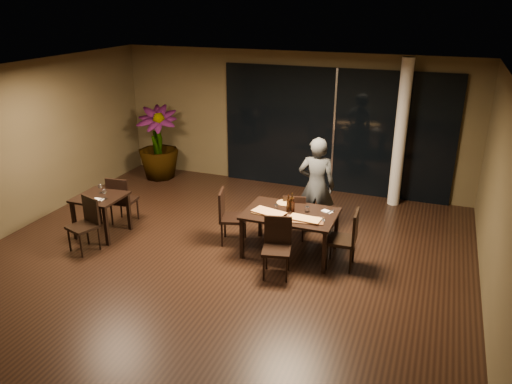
# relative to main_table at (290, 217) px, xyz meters

# --- Properties ---
(ground) EXTENTS (8.00, 8.00, 0.00)m
(ground) POSITION_rel_main_table_xyz_m (-1.00, -0.80, -0.68)
(ground) COLOR black
(ground) RESTS_ON ground
(wall_back) EXTENTS (8.00, 0.10, 3.00)m
(wall_back) POSITION_rel_main_table_xyz_m (-1.00, 3.25, 0.82)
(wall_back) COLOR #473D25
(wall_back) RESTS_ON ground
(wall_left) EXTENTS (0.10, 8.00, 3.00)m
(wall_left) POSITION_rel_main_table_xyz_m (-5.05, -0.80, 0.82)
(wall_left) COLOR #473D25
(wall_left) RESTS_ON ground
(wall_right) EXTENTS (0.10, 8.00, 3.00)m
(wall_right) POSITION_rel_main_table_xyz_m (3.05, -0.80, 0.82)
(wall_right) COLOR #473D25
(wall_right) RESTS_ON ground
(ceiling) EXTENTS (8.00, 8.00, 0.04)m
(ceiling) POSITION_rel_main_table_xyz_m (-1.00, -0.80, 2.34)
(ceiling) COLOR white
(ceiling) RESTS_ON wall_back
(window_panel) EXTENTS (5.00, 0.06, 2.70)m
(window_panel) POSITION_rel_main_table_xyz_m (0.00, 3.16, 0.67)
(window_panel) COLOR black
(window_panel) RESTS_ON ground
(column) EXTENTS (0.24, 0.24, 3.00)m
(column) POSITION_rel_main_table_xyz_m (1.40, 2.85, 0.82)
(column) COLOR silver
(column) RESTS_ON ground
(main_table) EXTENTS (1.50, 1.00, 0.75)m
(main_table) POSITION_rel_main_table_xyz_m (0.00, 0.00, 0.00)
(main_table) COLOR black
(main_table) RESTS_ON ground
(side_table) EXTENTS (0.80, 0.80, 0.75)m
(side_table) POSITION_rel_main_table_xyz_m (-3.40, -0.50, -0.05)
(side_table) COLOR black
(side_table) RESTS_ON ground
(chair_main_far) EXTENTS (0.47, 0.47, 0.86)m
(chair_main_far) POSITION_rel_main_table_xyz_m (-0.09, 0.53, -0.19)
(chair_main_far) COLOR black
(chair_main_far) RESTS_ON ground
(chair_main_near) EXTENTS (0.51, 0.51, 0.93)m
(chair_main_near) POSITION_rel_main_table_xyz_m (0.00, -0.69, -0.16)
(chair_main_near) COLOR black
(chair_main_near) RESTS_ON ground
(chair_main_left) EXTENTS (0.56, 0.56, 0.97)m
(chair_main_left) POSITION_rel_main_table_xyz_m (-1.13, 0.02, -0.13)
(chair_main_left) COLOR black
(chair_main_left) RESTS_ON ground
(chair_main_right) EXTENTS (0.48, 0.48, 0.98)m
(chair_main_right) POSITION_rel_main_table_xyz_m (0.97, -0.13, -0.13)
(chair_main_right) COLOR black
(chair_main_right) RESTS_ON ground
(chair_side_far) EXTENTS (0.49, 0.49, 0.95)m
(chair_side_far) POSITION_rel_main_table_xyz_m (-3.32, 0.00, -0.15)
(chair_side_far) COLOR black
(chair_side_far) RESTS_ON ground
(chair_side_near) EXTENTS (0.54, 0.54, 0.93)m
(chair_side_near) POSITION_rel_main_table_xyz_m (-3.28, -1.06, -0.16)
(chair_side_near) COLOR black
(chair_side_near) RESTS_ON ground
(diner) EXTENTS (0.65, 0.47, 1.80)m
(diner) POSITION_rel_main_table_xyz_m (0.19, 0.96, 0.23)
(diner) COLOR #2C2F31
(diner) RESTS_ON ground
(potted_plant) EXTENTS (1.23, 1.23, 1.70)m
(potted_plant) POSITION_rel_main_table_xyz_m (-4.04, 2.55, 0.18)
(potted_plant) COLOR #174517
(potted_plant) RESTS_ON ground
(pizza_board_left) EXTENTS (0.57, 0.33, 0.01)m
(pizza_board_left) POSITION_rel_main_table_xyz_m (-0.32, -0.17, 0.08)
(pizza_board_left) COLOR #432B15
(pizza_board_left) RESTS_ON main_table
(pizza_board_right) EXTENTS (0.64, 0.40, 0.01)m
(pizza_board_right) POSITION_rel_main_table_xyz_m (0.30, -0.21, 0.08)
(pizza_board_right) COLOR #4F2E19
(pizza_board_right) RESTS_ON main_table
(oblong_pizza_left) EXTENTS (0.57, 0.37, 0.02)m
(oblong_pizza_left) POSITION_rel_main_table_xyz_m (-0.32, -0.17, 0.10)
(oblong_pizza_left) COLOR maroon
(oblong_pizza_left) RESTS_ON pizza_board_left
(oblong_pizza_right) EXTENTS (0.50, 0.26, 0.02)m
(oblong_pizza_right) POSITION_rel_main_table_xyz_m (0.30, -0.21, 0.10)
(oblong_pizza_right) COLOR maroon
(oblong_pizza_right) RESTS_ON pizza_board_right
(round_pizza) EXTENTS (0.29, 0.29, 0.01)m
(round_pizza) POSITION_rel_main_table_xyz_m (-0.20, 0.34, 0.08)
(round_pizza) COLOR red
(round_pizza) RESTS_ON main_table
(bottle_a) EXTENTS (0.06, 0.06, 0.29)m
(bottle_a) POSITION_rel_main_table_xyz_m (-0.05, 0.03, 0.22)
(bottle_a) COLOR black
(bottle_a) RESTS_ON main_table
(bottle_b) EXTENTS (0.06, 0.06, 0.25)m
(bottle_b) POSITION_rel_main_table_xyz_m (0.04, 0.01, 0.20)
(bottle_b) COLOR black
(bottle_b) RESTS_ON main_table
(bottle_c) EXTENTS (0.07, 0.07, 0.30)m
(bottle_c) POSITION_rel_main_table_xyz_m (-0.01, 0.11, 0.23)
(bottle_c) COLOR black
(bottle_c) RESTS_ON main_table
(tumbler_left) EXTENTS (0.07, 0.07, 0.08)m
(tumbler_left) POSITION_rel_main_table_xyz_m (-0.26, 0.04, 0.12)
(tumbler_left) COLOR white
(tumbler_left) RESTS_ON main_table
(tumbler_right) EXTENTS (0.08, 0.08, 0.09)m
(tumbler_right) POSITION_rel_main_table_xyz_m (0.24, 0.13, 0.12)
(tumbler_right) COLOR white
(tumbler_right) RESTS_ON main_table
(napkin_near) EXTENTS (0.21, 0.17, 0.01)m
(napkin_near) POSITION_rel_main_table_xyz_m (0.50, -0.12, 0.08)
(napkin_near) COLOR white
(napkin_near) RESTS_ON main_table
(napkin_far) EXTENTS (0.21, 0.16, 0.01)m
(napkin_far) POSITION_rel_main_table_xyz_m (0.56, 0.24, 0.08)
(napkin_far) COLOR white
(napkin_far) RESTS_ON main_table
(wine_glass_a) EXTENTS (0.07, 0.07, 0.16)m
(wine_glass_a) POSITION_rel_main_table_xyz_m (-3.47, -0.37, 0.16)
(wine_glass_a) COLOR white
(wine_glass_a) RESTS_ON side_table
(wine_glass_b) EXTENTS (0.08, 0.08, 0.18)m
(wine_glass_b) POSITION_rel_main_table_xyz_m (-3.22, -0.58, 0.16)
(wine_glass_b) COLOR white
(wine_glass_b) RESTS_ON side_table
(side_napkin) EXTENTS (0.19, 0.13, 0.01)m
(side_napkin) POSITION_rel_main_table_xyz_m (-3.31, -0.66, 0.08)
(side_napkin) COLOR white
(side_napkin) RESTS_ON side_table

